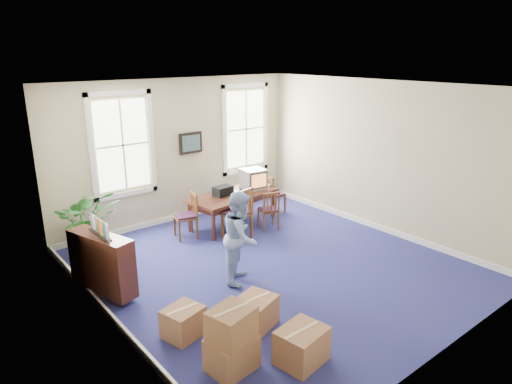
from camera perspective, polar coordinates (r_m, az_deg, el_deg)
floor at (r=8.42m, az=2.07°, el=-9.23°), size 6.50×6.50×0.00m
ceiling at (r=7.56m, az=2.34°, el=13.04°), size 6.50×6.50×0.00m
wall_back at (r=10.43m, az=-9.68°, el=5.10°), size 6.50×0.00×6.50m
wall_front at (r=5.94m, az=23.42°, el=-5.54°), size 6.50×0.00×6.50m
wall_left at (r=6.37m, az=-18.60°, el=-3.46°), size 0.00×6.50×6.50m
wall_right at (r=10.02m, az=15.26°, el=4.23°), size 0.00×6.50×6.50m
baseboard_back at (r=10.83m, az=-9.20°, el=-2.91°), size 6.00×0.04×0.12m
baseboard_left at (r=7.05m, az=-17.14°, el=-15.21°), size 0.04×6.50×0.12m
baseboard_right at (r=10.43m, az=14.50°, el=-4.05°), size 0.04×6.50×0.12m
window_left at (r=9.80m, az=-16.35°, el=5.65°), size 1.40×0.12×2.20m
window_right at (r=11.39m, az=-1.32°, el=7.89°), size 1.40×0.12×2.20m
wall_picture at (r=10.51m, az=-8.16°, el=6.09°), size 0.58×0.06×0.48m
conference_table at (r=10.25m, az=-2.87°, el=-2.13°), size 2.21×1.25×0.71m
crt_tv at (r=10.47m, az=-0.34°, el=1.66°), size 0.57×0.60×0.45m
game_console at (r=10.66m, az=1.01°, el=0.84°), size 0.24×0.27×0.06m
equipment_bag at (r=10.01m, az=-4.16°, el=0.14°), size 0.44×0.31×0.21m
chair_near_left at (r=9.40m, az=-2.41°, el=-2.66°), size 0.59×0.59×1.10m
chair_near_right at (r=9.94m, az=1.55°, el=-2.22°), size 0.50×0.50×0.88m
chair_end_left at (r=9.57m, az=-8.85°, el=-2.95°), size 0.52×0.52×0.96m
chair_end_right at (r=10.95m, az=2.34°, el=-0.24°), size 0.44×0.44×0.93m
man at (r=7.64m, az=-1.90°, el=-5.63°), size 0.97×0.96×1.57m
credenza at (r=7.70m, az=-18.62°, el=-8.91°), size 0.69×1.26×0.96m
brochure_rack at (r=7.46m, az=-18.95°, el=-4.58°), size 0.23×0.66×0.29m
potted_plant at (r=9.24m, az=-20.09°, el=-3.43°), size 1.43×1.33×1.31m
cardboard_boxes at (r=5.97m, az=-1.94°, el=-16.58°), size 1.82×1.82×0.87m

